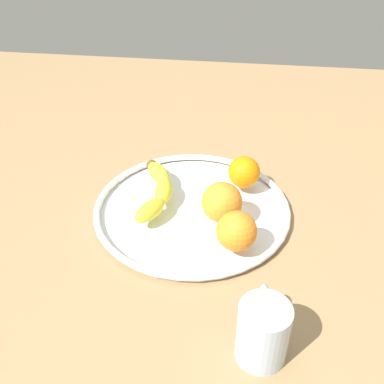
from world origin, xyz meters
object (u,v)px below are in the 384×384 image
(orange_back_left, at_px, (244,172))
(orange_back_right, at_px, (222,202))
(fruit_bowl, at_px, (192,209))
(orange_center, at_px, (237,231))
(ambient_mug, at_px, (263,331))
(banana, at_px, (157,190))

(orange_back_left, height_order, orange_back_right, orange_back_right)
(fruit_bowl, bearing_deg, orange_center, -139.65)
(ambient_mug, bearing_deg, orange_back_left, 6.08)
(orange_back_left, bearing_deg, ambient_mug, -173.92)
(orange_back_left, height_order, orange_center, orange_center)
(orange_back_right, distance_m, ambient_mug, 0.27)
(banana, relative_size, orange_back_left, 3.20)
(banana, height_order, orange_back_left, orange_back_left)
(orange_back_right, distance_m, orange_center, 0.08)
(fruit_bowl, xyz_separation_m, ambient_mug, (-0.29, -0.13, 0.04))
(banana, relative_size, orange_back_right, 2.75)
(orange_center, bearing_deg, orange_back_left, -1.75)
(orange_center, relative_size, ambient_mug, 0.64)
(orange_back_right, relative_size, orange_center, 1.07)
(fruit_bowl, relative_size, orange_back_right, 5.08)
(fruit_bowl, distance_m, ambient_mug, 0.32)
(orange_back_right, bearing_deg, banana, 68.80)
(orange_back_right, xyz_separation_m, ambient_mug, (-0.26, -0.07, -0.01))
(fruit_bowl, relative_size, orange_center, 5.43)
(banana, bearing_deg, orange_back_left, -73.48)
(orange_back_right, bearing_deg, fruit_bowl, 61.29)
(fruit_bowl, xyz_separation_m, orange_back_right, (-0.03, -0.06, 0.05))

